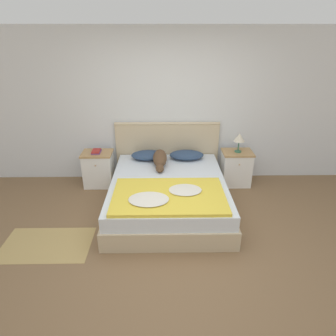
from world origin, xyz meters
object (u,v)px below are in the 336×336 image
(nightstand_left, at_px, (99,169))
(dog, at_px, (160,159))
(bed, at_px, (168,194))
(book_stack, at_px, (96,151))
(pillow_right, at_px, (187,155))
(table_lamp, at_px, (239,138))
(nightstand_right, at_px, (236,168))
(pillow_left, at_px, (148,155))

(nightstand_left, distance_m, dog, 1.11)
(bed, distance_m, book_stack, 1.47)
(bed, xyz_separation_m, pillow_right, (0.32, 0.79, 0.31))
(table_lamp, bearing_deg, nightstand_left, 179.71)
(bed, relative_size, table_lamp, 6.30)
(pillow_right, height_order, book_stack, book_stack)
(nightstand_right, distance_m, pillow_right, 0.89)
(pillow_right, distance_m, table_lamp, 0.91)
(bed, bearing_deg, nightstand_left, 146.91)
(nightstand_left, bearing_deg, nightstand_right, 0.00)
(pillow_left, bearing_deg, table_lamp, -1.26)
(bed, bearing_deg, nightstand_right, 33.09)
(nightstand_left, height_order, book_stack, book_stack)
(book_stack, xyz_separation_m, table_lamp, (2.37, -0.01, 0.22))
(nightstand_left, height_order, nightstand_right, same)
(book_stack, bearing_deg, nightstand_right, 0.09)
(nightstand_left, bearing_deg, pillow_left, 1.41)
(nightstand_right, distance_m, book_stack, 2.39)
(nightstand_left, height_order, pillow_left, pillow_left)
(nightstand_left, relative_size, table_lamp, 1.87)
(bed, height_order, nightstand_right, nightstand_right)
(nightstand_left, relative_size, book_stack, 2.89)
(pillow_right, bearing_deg, table_lamp, -2.20)
(pillow_left, bearing_deg, pillow_right, 0.00)
(dog, bearing_deg, nightstand_right, 9.08)
(bed, relative_size, pillow_right, 3.55)
(dog, bearing_deg, pillow_left, 131.04)
(pillow_left, relative_size, pillow_right, 1.00)
(table_lamp, bearing_deg, dog, -171.43)
(nightstand_right, height_order, pillow_left, pillow_left)
(bed, xyz_separation_m, dog, (-0.12, 0.56, 0.34))
(nightstand_left, xyz_separation_m, table_lamp, (2.37, -0.01, 0.54))
(bed, height_order, dog, dog)
(nightstand_left, xyz_separation_m, pillow_right, (1.51, 0.02, 0.24))
(nightstand_right, height_order, book_stack, book_stack)
(book_stack, relative_size, table_lamp, 0.65)
(pillow_left, relative_size, table_lamp, 1.78)
(nightstand_left, relative_size, pillow_left, 1.05)
(book_stack, bearing_deg, dog, -10.90)
(nightstand_left, height_order, table_lamp, table_lamp)
(table_lamp, bearing_deg, bed, -147.32)
(nightstand_left, distance_m, nightstand_right, 2.37)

